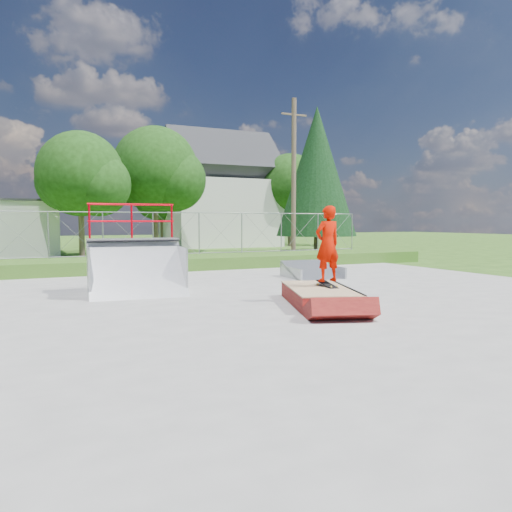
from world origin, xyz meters
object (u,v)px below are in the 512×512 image
(grind_box, at_px, (319,296))
(quarter_pipe, at_px, (136,249))
(flat_bank_ramp, at_px, (313,271))
(skater, at_px, (327,247))

(grind_box, xyz_separation_m, quarter_pipe, (-3.44, 3.34, 1.00))
(flat_bank_ramp, xyz_separation_m, skater, (-2.46, -4.59, 1.07))
(grind_box, distance_m, flat_bank_ramp, 5.43)
(quarter_pipe, bearing_deg, grind_box, -38.63)
(quarter_pipe, bearing_deg, skater, -35.65)
(grind_box, height_order, quarter_pipe, quarter_pipe)
(flat_bank_ramp, bearing_deg, skater, -112.61)
(skater, bearing_deg, flat_bank_ramp, -121.58)
(grind_box, xyz_separation_m, skater, (0.28, 0.09, 1.12))
(quarter_pipe, height_order, skater, quarter_pipe)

